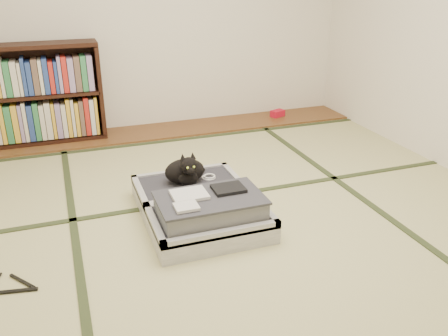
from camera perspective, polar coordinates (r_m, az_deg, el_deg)
name	(u,v)px	position (r m, az deg, el deg)	size (l,w,h in m)	color
floor	(235,224)	(3.13, 1.30, -6.71)	(4.50, 4.50, 0.00)	#BBBC7D
wood_strip	(165,130)	(4.89, -7.10, 4.50)	(4.00, 0.50, 0.02)	brown
red_item	(278,113)	(5.31, 6.46, 6.55)	(0.15, 0.09, 0.07)	red
tatami_borders	(211,192)	(3.54, -1.55, -2.90)	(4.00, 4.50, 0.01)	#2D381E
bookcase	(30,97)	(4.74, -22.35, 7.91)	(1.29, 0.30, 0.92)	black
suitcase	(201,206)	(3.13, -2.79, -4.65)	(0.73, 0.98, 0.29)	silver
cat	(186,171)	(3.32, -4.61, -0.37)	(0.33, 0.33, 0.26)	black
cable_coil	(209,177)	(3.43, -1.82, -1.09)	(0.10, 0.10, 0.02)	white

